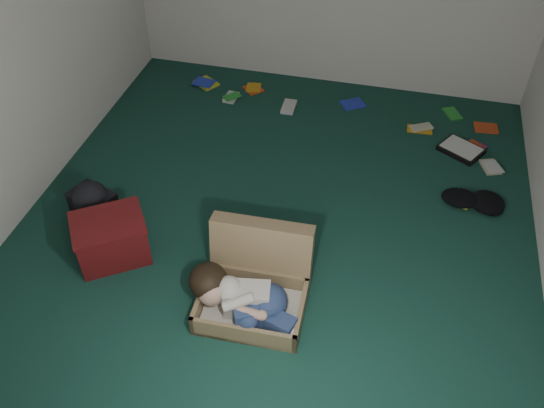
% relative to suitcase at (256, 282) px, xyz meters
% --- Properties ---
extents(floor, '(4.50, 4.50, 0.00)m').
position_rel_suitcase_xyz_m(floor, '(-0.03, 0.74, -0.16)').
color(floor, '#153D31').
rests_on(floor, ground).
extents(wall_front, '(4.50, 0.00, 4.50)m').
position_rel_suitcase_xyz_m(wall_front, '(-0.03, -1.51, 1.14)').
color(wall_front, white).
rests_on(wall_front, ground).
extents(wall_left, '(0.00, 4.50, 4.50)m').
position_rel_suitcase_xyz_m(wall_left, '(-2.03, 0.74, 1.14)').
color(wall_left, white).
rests_on(wall_left, ground).
extents(suitcase, '(0.74, 0.72, 0.53)m').
position_rel_suitcase_xyz_m(suitcase, '(0.00, 0.00, 0.00)').
color(suitcase, '#8E754E').
rests_on(suitcase, floor).
extents(person, '(0.78, 0.36, 0.33)m').
position_rel_suitcase_xyz_m(person, '(-0.04, -0.18, 0.04)').
color(person, beige).
rests_on(person, suitcase).
extents(maroon_bin, '(0.65, 0.62, 0.35)m').
position_rel_suitcase_xyz_m(maroon_bin, '(-1.13, 0.13, 0.02)').
color(maroon_bin, '#601315').
rests_on(maroon_bin, floor).
extents(backpack, '(0.52, 0.47, 0.26)m').
position_rel_suitcase_xyz_m(backpack, '(-1.47, 0.49, -0.03)').
color(backpack, black).
rests_on(backpack, floor).
extents(clothing_pile, '(0.40, 0.33, 0.13)m').
position_rel_suitcase_xyz_m(clothing_pile, '(1.51, 1.28, -0.09)').
color(clothing_pile, black).
rests_on(clothing_pile, floor).
extents(paper_tray, '(0.45, 0.42, 0.05)m').
position_rel_suitcase_xyz_m(paper_tray, '(1.39, 2.06, -0.13)').
color(paper_tray, black).
rests_on(paper_tray, floor).
extents(book_scatter, '(3.08, 1.46, 0.02)m').
position_rel_suitcase_xyz_m(book_scatter, '(0.51, 2.31, -0.15)').
color(book_scatter, gold).
rests_on(book_scatter, floor).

